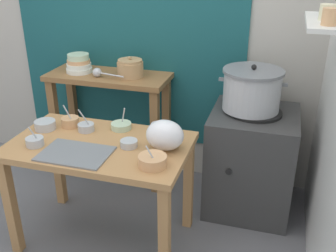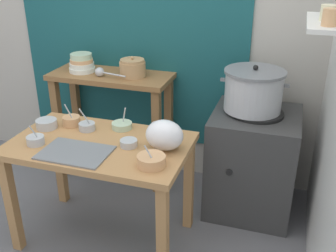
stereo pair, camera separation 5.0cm
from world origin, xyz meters
name	(u,v)px [view 2 (the right image)]	position (x,y,z in m)	size (l,w,h in m)	color
ground_plane	(98,239)	(0.00, 0.00, 0.00)	(9.00, 9.00, 0.00)	slate
wall_back	(160,18)	(0.08, 1.10, 1.30)	(4.40, 0.12, 2.60)	#B2ADA3
prep_table	(101,158)	(0.04, 0.05, 0.61)	(1.10, 0.66, 0.72)	#B27F4C
back_shelf_table	(112,100)	(-0.24, 0.83, 0.68)	(0.96, 0.40, 0.90)	olive
stove_block	(252,162)	(0.92, 0.70, 0.38)	(0.60, 0.61, 0.78)	#383838
steamer_pot	(254,90)	(0.88, 0.72, 0.92)	(0.46, 0.41, 0.32)	#B7BABF
clay_pot	(133,68)	(-0.05, 0.83, 0.97)	(0.20, 0.20, 0.16)	tan
bowl_stack_enamel	(82,63)	(-0.48, 0.82, 0.97)	(0.20, 0.20, 0.15)	silver
ladle	(101,72)	(-0.28, 0.75, 0.94)	(0.27, 0.09, 0.07)	#B7BABF
serving_tray	(75,153)	(-0.03, -0.12, 0.72)	(0.40, 0.28, 0.01)	slate
plastic_bag	(164,135)	(0.45, 0.09, 0.81)	(0.23, 0.18, 0.18)	white
prep_bowl_0	(129,143)	(0.23, 0.06, 0.74)	(0.10, 0.10, 0.04)	#B7BABF
prep_bowl_1	(72,121)	(-0.25, 0.23, 0.75)	(0.12, 0.12, 0.16)	tan
prep_bowl_2	(35,140)	(-0.32, -0.09, 0.75)	(0.11, 0.11, 0.14)	#B7BABF
prep_bowl_3	(47,123)	(-0.39, 0.14, 0.75)	(0.14, 0.14, 0.06)	#B7BABF
prep_bowl_4	(151,160)	(0.44, -0.11, 0.75)	(0.16, 0.16, 0.13)	tan
prep_bowl_5	(87,126)	(-0.12, 0.19, 0.75)	(0.11, 0.11, 0.16)	#B7BABF
prep_bowl_6	(122,125)	(0.09, 0.28, 0.74)	(0.13, 0.13, 0.15)	#B7D1AD
prep_bowl_7	(159,127)	(0.34, 0.31, 0.75)	(0.10, 0.10, 0.06)	#B7BABF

